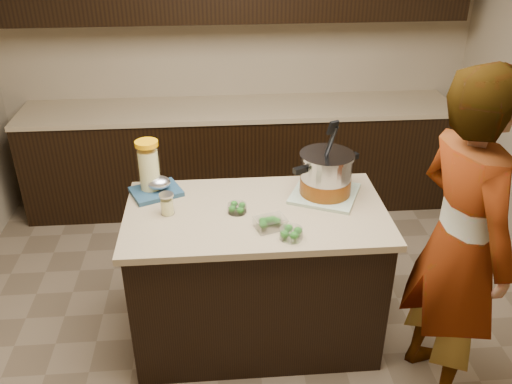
{
  "coord_description": "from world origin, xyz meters",
  "views": [
    {
      "loc": [
        -0.21,
        -2.58,
        2.45
      ],
      "look_at": [
        0.0,
        0.0,
        1.02
      ],
      "focal_mm": 38.0,
      "sensor_mm": 36.0,
      "label": 1
    }
  ],
  "objects_px": {
    "island": "(256,275)",
    "person": "(460,245)",
    "stock_pot": "(326,176)",
    "lemonade_pitcher": "(149,169)"
  },
  "relations": [
    {
      "from": "island",
      "to": "person",
      "type": "distance_m",
      "value": 1.17
    },
    {
      "from": "island",
      "to": "stock_pot",
      "type": "bearing_deg",
      "value": 19.41
    },
    {
      "from": "stock_pot",
      "to": "lemonade_pitcher",
      "type": "height_order",
      "value": "stock_pot"
    },
    {
      "from": "island",
      "to": "person",
      "type": "xyz_separation_m",
      "value": [
        0.98,
        -0.45,
        0.47
      ]
    },
    {
      "from": "stock_pot",
      "to": "person",
      "type": "relative_size",
      "value": 0.24
    },
    {
      "from": "island",
      "to": "lemonade_pitcher",
      "type": "height_order",
      "value": "lemonade_pitcher"
    },
    {
      "from": "stock_pot",
      "to": "island",
      "type": "bearing_deg",
      "value": 174.64
    },
    {
      "from": "island",
      "to": "person",
      "type": "height_order",
      "value": "person"
    },
    {
      "from": "person",
      "to": "lemonade_pitcher",
      "type": "bearing_deg",
      "value": 52.86
    },
    {
      "from": "lemonade_pitcher",
      "to": "person",
      "type": "relative_size",
      "value": 0.17
    }
  ]
}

